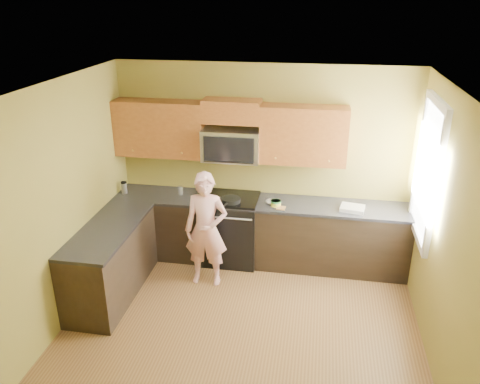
% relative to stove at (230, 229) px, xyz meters
% --- Properties ---
extents(floor, '(4.00, 4.00, 0.00)m').
position_rel_stove_xyz_m(floor, '(0.40, -1.68, -0.47)').
color(floor, brown).
rests_on(floor, ground).
extents(ceiling, '(4.00, 4.00, 0.00)m').
position_rel_stove_xyz_m(ceiling, '(0.40, -1.68, 2.23)').
color(ceiling, white).
rests_on(ceiling, ground).
extents(wall_back, '(4.00, 0.00, 4.00)m').
position_rel_stove_xyz_m(wall_back, '(0.40, 0.32, 0.88)').
color(wall_back, olive).
rests_on(wall_back, ground).
extents(wall_front, '(4.00, 0.00, 4.00)m').
position_rel_stove_xyz_m(wall_front, '(0.40, -3.67, 0.88)').
color(wall_front, olive).
rests_on(wall_front, ground).
extents(wall_left, '(0.00, 4.00, 4.00)m').
position_rel_stove_xyz_m(wall_left, '(-1.60, -1.68, 0.88)').
color(wall_left, olive).
rests_on(wall_left, ground).
extents(wall_right, '(0.00, 4.00, 4.00)m').
position_rel_stove_xyz_m(wall_right, '(2.40, -1.68, 0.88)').
color(wall_right, olive).
rests_on(wall_right, ground).
extents(cabinet_back_run, '(4.00, 0.60, 0.88)m').
position_rel_stove_xyz_m(cabinet_back_run, '(0.40, 0.02, -0.03)').
color(cabinet_back_run, black).
rests_on(cabinet_back_run, floor).
extents(cabinet_left_run, '(0.60, 1.60, 0.88)m').
position_rel_stove_xyz_m(cabinet_left_run, '(-1.30, -1.08, -0.03)').
color(cabinet_left_run, black).
rests_on(cabinet_left_run, floor).
extents(countertop_back, '(4.00, 0.62, 0.04)m').
position_rel_stove_xyz_m(countertop_back, '(0.40, 0.01, 0.43)').
color(countertop_back, black).
rests_on(countertop_back, cabinet_back_run).
extents(countertop_left, '(0.62, 1.60, 0.04)m').
position_rel_stove_xyz_m(countertop_left, '(-1.29, -1.08, 0.43)').
color(countertop_left, black).
rests_on(countertop_left, cabinet_left_run).
extents(stove, '(0.76, 0.65, 0.95)m').
position_rel_stove_xyz_m(stove, '(0.00, 0.00, 0.00)').
color(stove, black).
rests_on(stove, floor).
extents(microwave, '(0.76, 0.40, 0.42)m').
position_rel_stove_xyz_m(microwave, '(0.00, 0.12, 0.97)').
color(microwave, silver).
rests_on(microwave, wall_back).
extents(upper_cab_left, '(1.22, 0.33, 0.75)m').
position_rel_stove_xyz_m(upper_cab_left, '(-0.99, 0.16, 0.97)').
color(upper_cab_left, brown).
rests_on(upper_cab_left, wall_back).
extents(upper_cab_right, '(1.12, 0.33, 0.75)m').
position_rel_stove_xyz_m(upper_cab_right, '(0.94, 0.16, 0.97)').
color(upper_cab_right, brown).
rests_on(upper_cab_right, wall_back).
extents(upper_cab_over_mw, '(0.76, 0.33, 0.30)m').
position_rel_stove_xyz_m(upper_cab_over_mw, '(0.00, 0.16, 1.62)').
color(upper_cab_over_mw, brown).
rests_on(upper_cab_over_mw, wall_back).
extents(window, '(0.06, 1.06, 1.66)m').
position_rel_stove_xyz_m(window, '(2.38, -0.48, 1.17)').
color(window, white).
rests_on(window, wall_right).
extents(woman, '(0.56, 0.37, 1.51)m').
position_rel_stove_xyz_m(woman, '(-0.19, -0.62, 0.28)').
color(woman, '#F57A7D').
rests_on(woman, floor).
extents(frying_pan, '(0.36, 0.49, 0.06)m').
position_rel_stove_xyz_m(frying_pan, '(0.04, -0.14, 0.47)').
color(frying_pan, black).
rests_on(frying_pan, stove).
extents(butter_tub, '(0.17, 0.17, 0.10)m').
position_rel_stove_xyz_m(butter_tub, '(0.63, -0.11, 0.45)').
color(butter_tub, '#FFF443').
rests_on(butter_tub, countertop_back).
extents(toast_slice, '(0.12, 0.12, 0.01)m').
position_rel_stove_xyz_m(toast_slice, '(0.71, -0.17, 0.45)').
color(toast_slice, '#B27F47').
rests_on(toast_slice, countertop_back).
extents(napkin_a, '(0.12, 0.13, 0.06)m').
position_rel_stove_xyz_m(napkin_a, '(0.55, -0.05, 0.48)').
color(napkin_a, silver).
rests_on(napkin_a, countertop_back).
extents(napkin_b, '(0.12, 0.13, 0.07)m').
position_rel_stove_xyz_m(napkin_b, '(0.62, -0.09, 0.48)').
color(napkin_b, silver).
rests_on(napkin_b, countertop_back).
extents(dish_towel, '(0.34, 0.29, 0.05)m').
position_rel_stove_xyz_m(dish_towel, '(1.62, -0.07, 0.47)').
color(dish_towel, white).
rests_on(dish_towel, countertop_back).
extents(travel_mug, '(0.09, 0.09, 0.17)m').
position_rel_stove_xyz_m(travel_mug, '(-1.50, -0.04, 0.45)').
color(travel_mug, silver).
rests_on(travel_mug, countertop_back).
extents(glass_a, '(0.07, 0.07, 0.12)m').
position_rel_stove_xyz_m(glass_a, '(-0.72, 0.06, 0.51)').
color(glass_a, silver).
rests_on(glass_a, countertop_back).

